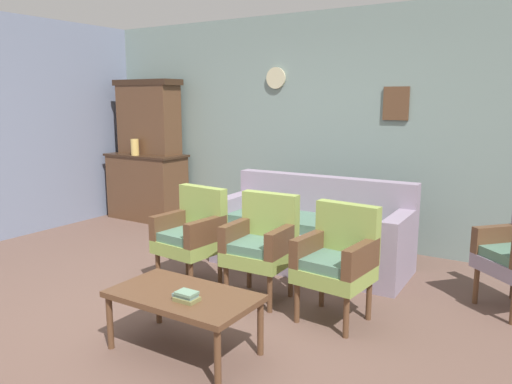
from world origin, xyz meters
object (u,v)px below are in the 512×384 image
Objects in this scene: armchair_by_doorway at (262,242)px; vase_on_cabinet at (135,147)px; floral_couch at (312,235)px; side_cabinet at (147,186)px; armchair_row_middle at (192,232)px; book_stack_on_table at (186,296)px; armchair_near_cabinet at (337,258)px; coffee_table at (184,299)px.

vase_on_cabinet is at bearing 154.10° from armchair_by_doorway.
side_cabinet is at bearing 168.02° from floral_couch.
armchair_row_middle is (2.20, -1.68, 0.03)m from side_cabinet.
book_stack_on_table is (0.15, -1.18, -0.05)m from armchair_by_doorway.
armchair_near_cabinet is at bearing -4.54° from armchair_by_doorway.
armchair_near_cabinet reaches higher than coffee_table.
coffee_table is 5.93× the size of book_stack_on_table.
armchair_by_doorway reaches higher than coffee_table.
armchair_row_middle is at bearing -37.28° from side_cabinet.
vase_on_cabinet is at bearing 139.90° from book_stack_on_table.
armchair_by_doorway is 0.90× the size of coffee_table.
coffee_table is (0.06, -2.08, 0.05)m from floral_couch.
side_cabinet is 4.00m from armchair_near_cabinet.
floral_couch is 2.21× the size of armchair_near_cabinet.
floral_couch is at bearing 91.59° from coffee_table.
vase_on_cabinet is 0.23× the size of coffee_table.
armchair_by_doorway is 1.19m from book_stack_on_table.
side_cabinet is at bearing 83.29° from vase_on_cabinet.
side_cabinet is at bearing 137.75° from book_stack_on_table.
floral_couch is 1.99× the size of coffee_table.
armchair_by_doorway is 1.10m from coffee_table.
armchair_near_cabinet is (3.63, -1.67, 0.03)m from side_cabinet.
armchair_row_middle reaches higher than coffee_table.
book_stack_on_table is at bearing -42.25° from side_cabinet.
armchair_row_middle is at bearing -123.68° from floral_couch.
floral_couch and armchair_near_cabinet have the same top height.
floral_couch is at bearing -11.98° from side_cabinet.
vase_on_cabinet is 0.25× the size of armchair_row_middle.
side_cabinet is 3.33m from armchair_by_doorway.
floral_couch is 2.08m from coffee_table.
side_cabinet reaches higher than armchair_row_middle.
armchair_by_doorway is at bearing 97.49° from book_stack_on_table.
side_cabinet reaches higher than book_stack_on_table.
armchair_row_middle and armchair_near_cabinet have the same top height.
armchair_near_cabinet is at bearing 0.41° from armchair_row_middle.
floral_couch is at bearing 94.18° from book_stack_on_table.
side_cabinet is 1.16× the size of coffee_table.
floral_couch is 2.21× the size of armchair_row_middle.
armchair_by_doorway is at bearing 92.84° from coffee_table.
armchair_row_middle is 0.71m from armchair_by_doorway.
book_stack_on_table is (-0.56, -1.12, -0.05)m from armchair_near_cabinet.
vase_on_cabinet reaches higher than armchair_near_cabinet.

